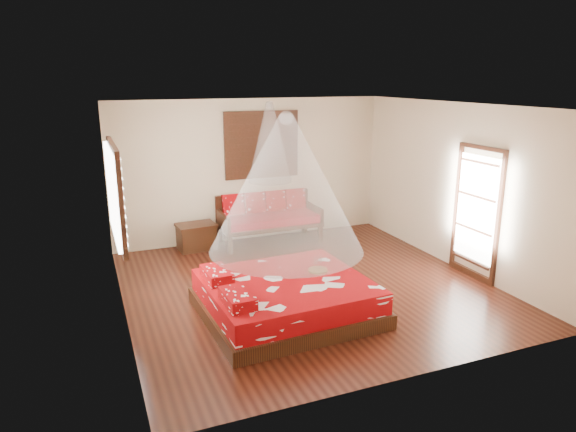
# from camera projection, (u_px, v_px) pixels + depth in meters

# --- Properties ---
(room) EXTENTS (5.54, 5.54, 2.84)m
(room) POSITION_uv_depth(u_px,v_px,m) (308.00, 200.00, 7.74)
(room) COLOR black
(room) RESTS_ON ground
(bed) EXTENTS (2.34, 2.14, 0.65)m
(bed) POSITION_uv_depth(u_px,v_px,m) (285.00, 298.00, 7.08)
(bed) COLOR black
(bed) RESTS_ON floor
(daybed) EXTENTS (1.97, 0.88, 0.98)m
(daybed) POSITION_uv_depth(u_px,v_px,m) (268.00, 216.00, 10.19)
(daybed) COLOR black
(daybed) RESTS_ON floor
(storage_chest) EXTENTS (0.76, 0.58, 0.50)m
(storage_chest) POSITION_uv_depth(u_px,v_px,m) (197.00, 236.00, 9.80)
(storage_chest) COLOR black
(storage_chest) RESTS_ON floor
(shutter_panel) EXTENTS (1.52, 0.06, 1.32)m
(shutter_panel) POSITION_uv_depth(u_px,v_px,m) (262.00, 145.00, 10.12)
(shutter_panel) COLOR black
(shutter_panel) RESTS_ON wall_back
(window_left) EXTENTS (0.10, 1.74, 1.34)m
(window_left) POSITION_uv_depth(u_px,v_px,m) (117.00, 193.00, 6.86)
(window_left) COLOR black
(window_left) RESTS_ON wall_left
(glazed_door) EXTENTS (0.08, 1.02, 2.16)m
(glazed_door) POSITION_uv_depth(u_px,v_px,m) (476.00, 213.00, 8.27)
(glazed_door) COLOR black
(glazed_door) RESTS_ON floor
(wine_tray) EXTENTS (0.28, 0.28, 0.22)m
(wine_tray) POSITION_uv_depth(u_px,v_px,m) (318.00, 267.00, 7.35)
(wine_tray) COLOR brown
(wine_tray) RESTS_ON bed
(mosquito_net_main) EXTENTS (2.07, 2.07, 1.80)m
(mosquito_net_main) POSITION_uv_depth(u_px,v_px,m) (286.00, 184.00, 6.67)
(mosquito_net_main) COLOR white
(mosquito_net_main) RESTS_ON ceiling
(mosquito_net_daybed) EXTENTS (0.84, 0.84, 1.50)m
(mosquito_net_daybed) POSITION_uv_depth(u_px,v_px,m) (270.00, 142.00, 9.67)
(mosquito_net_daybed) COLOR white
(mosquito_net_daybed) RESTS_ON ceiling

